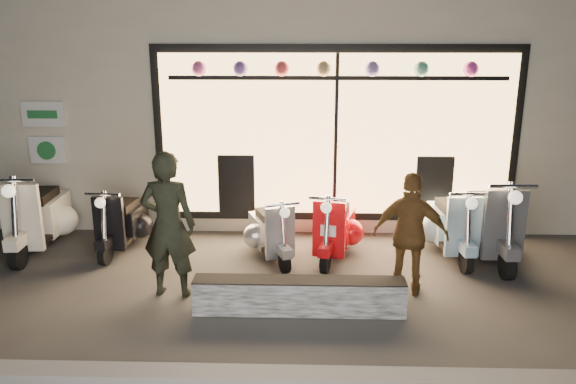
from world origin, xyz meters
The scene contains 12 objects.
ground centered at (0.00, 0.00, 0.00)m, with size 40.00×40.00×0.00m, color #383533.
kerb centered at (0.00, -2.00, 0.06)m, with size 40.00×0.25×0.12m, color slate.
shop_building centered at (0.00, 4.98, 2.10)m, with size 10.20×6.23×4.20m.
graffiti_barrier centered at (0.29, -0.65, 0.20)m, with size 2.35×0.28×0.40m, color black.
scooter_silver centered at (-0.14, 1.04, 0.36)m, with size 0.69×1.23×0.89m.
scooter_red centered at (0.79, 1.13, 0.39)m, with size 0.64×1.35×0.96m.
scooter_black centered at (-2.28, 1.31, 0.38)m, with size 0.49×1.33×0.95m.
scooter_cream centered at (-3.48, 1.28, 0.47)m, with size 0.57×1.63×1.17m.
scooter_blue centered at (2.41, 1.24, 0.41)m, with size 0.51×1.43×1.03m.
scooter_grey centered at (2.91, 1.17, 0.47)m, with size 0.53×1.63×1.17m.
man centered at (-1.24, -0.23, 0.88)m, with size 0.64×0.42×1.75m, color black.
woman centered at (1.59, -0.11, 0.74)m, with size 0.87×0.36×1.49m, color brown.
Camera 1 is at (0.35, -6.35, 3.01)m, focal length 35.00 mm.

